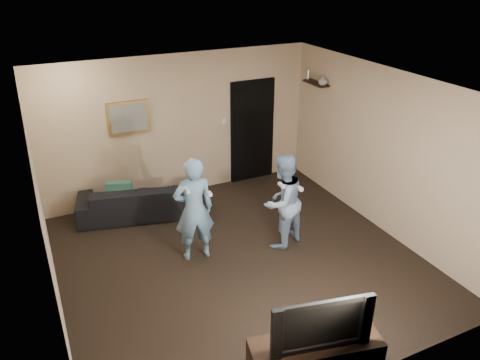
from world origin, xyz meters
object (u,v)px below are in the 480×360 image
tv_console (315,359)px  wii_player_left (194,210)px  television (318,319)px  wii_player_right (282,201)px  sofa (138,200)px

tv_console → wii_player_left: (-0.34, 2.64, 0.55)m
television → wii_player_left: size_ratio=0.66×
television → wii_player_right: bearing=79.8°
tv_console → wii_player_right: (0.97, 2.39, 0.50)m
wii_player_right → tv_console: bearing=-112.1°
wii_player_left → tv_console: bearing=-82.6°
sofa → wii_player_right: (1.76, -1.83, 0.45)m
wii_player_right → television: bearing=-112.1°
sofa → wii_player_left: bearing=119.2°
sofa → tv_console: sofa is taller
sofa → tv_console: (0.79, -4.23, -0.04)m
sofa → television: size_ratio=1.92×
wii_player_right → sofa: bearing=133.9°
sofa → wii_player_right: size_ratio=1.35×
tv_console → wii_player_right: bearing=79.8°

